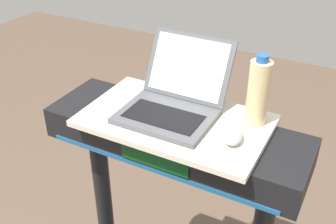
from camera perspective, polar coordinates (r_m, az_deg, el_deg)
The scene contains 4 objects.
desk_board at distance 1.36m, azimuth 0.99°, elevation -1.19°, with size 0.61×0.37×0.02m, color beige.
laptop at distance 1.36m, azimuth 0.77°, elevation 1.76°, with size 0.30×0.34×0.22m.
computer_mouse at distance 1.25m, azimuth 9.02°, elevation -3.26°, with size 0.06×0.10×0.03m, color #B2B2B7.
water_bottle at distance 1.30m, azimuth 12.46°, elevation 2.71°, with size 0.07×0.07×0.24m.
Camera 1 is at (0.51, -0.32, 1.87)m, focal length 43.70 mm.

